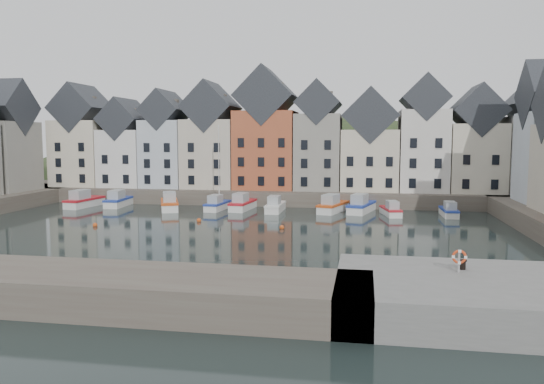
% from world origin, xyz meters
% --- Properties ---
extents(ground, '(260.00, 260.00, 0.00)m').
position_xyz_m(ground, '(0.00, 0.00, 0.00)').
color(ground, black).
rests_on(ground, ground).
extents(far_quay, '(90.00, 16.00, 2.00)m').
position_xyz_m(far_quay, '(0.00, 30.00, 1.00)').
color(far_quay, '#4F443C').
rests_on(far_quay, ground).
extents(near_quay, '(18.00, 10.00, 2.00)m').
position_xyz_m(near_quay, '(22.00, -20.00, 1.00)').
color(near_quay, '#60605E').
rests_on(near_quay, ground).
extents(hillside, '(153.60, 70.40, 64.00)m').
position_xyz_m(hillside, '(0.02, 56.00, -17.96)').
color(hillside, '#1F3319').
rests_on(hillside, ground).
extents(far_terrace, '(72.37, 8.16, 17.78)m').
position_xyz_m(far_terrace, '(3.21, 28.00, 8.88)').
color(far_terrace, beige).
rests_on(far_terrace, far_quay).
extents(mooring_buoys, '(20.50, 5.50, 0.50)m').
position_xyz_m(mooring_buoys, '(-4.00, 5.33, 0.15)').
color(mooring_buoys, '#C74917').
rests_on(mooring_buoys, ground).
extents(boat_a, '(2.79, 7.11, 2.67)m').
position_xyz_m(boat_a, '(-23.53, 17.61, 0.79)').
color(boat_a, silver).
rests_on(boat_a, ground).
extents(boat_b, '(2.54, 6.81, 2.56)m').
position_xyz_m(boat_b, '(-19.11, 19.08, 0.76)').
color(boat_b, silver).
rests_on(boat_b, ground).
extents(boat_c, '(4.64, 7.28, 2.68)m').
position_xyz_m(boat_c, '(-10.89, 16.88, 0.80)').
color(boat_c, silver).
rests_on(boat_c, ground).
extents(boat_d, '(2.33, 6.07, 11.35)m').
position_xyz_m(boat_d, '(-4.62, 17.82, 0.74)').
color(boat_d, silver).
rests_on(boat_d, ground).
extents(boat_e, '(2.57, 6.74, 2.53)m').
position_xyz_m(boat_e, '(-1.38, 18.54, 0.75)').
color(boat_e, silver).
rests_on(boat_e, ground).
extents(boat_f, '(1.91, 6.11, 2.34)m').
position_xyz_m(boat_f, '(3.17, 17.52, 0.70)').
color(boat_f, silver).
rests_on(boat_f, ground).
extents(boat_g, '(4.00, 7.11, 2.61)m').
position_xyz_m(boat_g, '(10.49, 18.37, 0.78)').
color(boat_g, silver).
rests_on(boat_g, ground).
extents(boat_h, '(3.84, 7.29, 2.68)m').
position_xyz_m(boat_h, '(14.07, 18.71, 0.80)').
color(boat_h, silver).
rests_on(boat_h, ground).
extents(boat_i, '(2.66, 5.59, 2.06)m').
position_xyz_m(boat_i, '(17.69, 16.67, 0.61)').
color(boat_i, silver).
rests_on(boat_i, ground).
extents(boat_j, '(1.75, 5.42, 2.07)m').
position_xyz_m(boat_j, '(24.58, 17.12, 0.62)').
color(boat_j, silver).
rests_on(boat_j, ground).
extents(mooring_bollard, '(0.48, 0.48, 0.56)m').
position_xyz_m(mooring_bollard, '(20.04, -17.91, 2.31)').
color(mooring_bollard, black).
rests_on(mooring_bollard, near_quay).
extents(life_ring_post, '(0.80, 0.17, 1.30)m').
position_xyz_m(life_ring_post, '(19.71, -18.73, 2.86)').
color(life_ring_post, gray).
rests_on(life_ring_post, near_quay).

